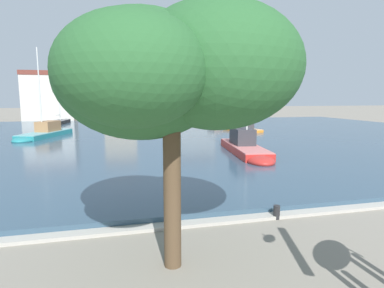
{
  "coord_description": "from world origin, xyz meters",
  "views": [
    {
      "loc": [
        -1.27,
        -1.73,
        4.36
      ],
      "look_at": [
        2.29,
        12.74,
        2.2
      ],
      "focal_mm": 29.97,
      "sensor_mm": 36.0,
      "label": 1
    }
  ],
  "objects_px": {
    "mooring_bollard": "(277,212)",
    "shade_tree": "(170,71)",
    "sailboat_navy": "(212,123)",
    "sailboat_orange": "(241,129)",
    "sailboat_red": "(246,149)",
    "sailboat_teal": "(43,134)",
    "sailboat_black": "(61,122)"
  },
  "relations": [
    {
      "from": "mooring_bollard",
      "to": "shade_tree",
      "type": "bearing_deg",
      "value": -152.98
    },
    {
      "from": "sailboat_navy",
      "to": "sailboat_orange",
      "type": "bearing_deg",
      "value": -85.86
    },
    {
      "from": "sailboat_red",
      "to": "sailboat_orange",
      "type": "xyz_separation_m",
      "value": [
        5.9,
        15.3,
        -0.11
      ]
    },
    {
      "from": "sailboat_teal",
      "to": "sailboat_orange",
      "type": "xyz_separation_m",
      "value": [
        22.42,
        1.18,
        -0.07
      ]
    },
    {
      "from": "sailboat_red",
      "to": "sailboat_navy",
      "type": "distance_m",
      "value": 25.33
    },
    {
      "from": "sailboat_teal",
      "to": "sailboat_navy",
      "type": "distance_m",
      "value": 24.21
    },
    {
      "from": "sailboat_teal",
      "to": "mooring_bollard",
      "type": "bearing_deg",
      "value": -63.44
    },
    {
      "from": "sailboat_teal",
      "to": "shade_tree",
      "type": "xyz_separation_m",
      "value": [
        8.54,
        -27.74,
        4.38
      ]
    },
    {
      "from": "sailboat_navy",
      "to": "shade_tree",
      "type": "relative_size",
      "value": 1.23
    },
    {
      "from": "sailboat_teal",
      "to": "sailboat_black",
      "type": "bearing_deg",
      "value": 93.06
    },
    {
      "from": "sailboat_orange",
      "to": "shade_tree",
      "type": "distance_m",
      "value": 32.39
    },
    {
      "from": "sailboat_orange",
      "to": "sailboat_navy",
      "type": "distance_m",
      "value": 9.51
    },
    {
      "from": "sailboat_orange",
      "to": "sailboat_red",
      "type": "bearing_deg",
      "value": -111.09
    },
    {
      "from": "sailboat_black",
      "to": "sailboat_navy",
      "type": "height_order",
      "value": "sailboat_navy"
    },
    {
      "from": "sailboat_black",
      "to": "sailboat_orange",
      "type": "distance_m",
      "value": 29.3
    },
    {
      "from": "sailboat_black",
      "to": "sailboat_red",
      "type": "distance_m",
      "value": 37.27
    },
    {
      "from": "sailboat_teal",
      "to": "sailboat_red",
      "type": "bearing_deg",
      "value": -40.53
    },
    {
      "from": "sailboat_black",
      "to": "sailboat_teal",
      "type": "relative_size",
      "value": 0.78
    },
    {
      "from": "sailboat_red",
      "to": "sailboat_navy",
      "type": "xyz_separation_m",
      "value": [
        5.21,
        24.79,
        -0.17
      ]
    },
    {
      "from": "sailboat_navy",
      "to": "mooring_bollard",
      "type": "xyz_separation_m",
      "value": [
        -8.95,
        -36.25,
        -0.24
      ]
    },
    {
      "from": "sailboat_black",
      "to": "shade_tree",
      "type": "bearing_deg",
      "value": -78.4
    },
    {
      "from": "sailboat_red",
      "to": "shade_tree",
      "type": "height_order",
      "value": "sailboat_red"
    },
    {
      "from": "sailboat_teal",
      "to": "shade_tree",
      "type": "bearing_deg",
      "value": -72.89
    },
    {
      "from": "sailboat_navy",
      "to": "shade_tree",
      "type": "xyz_separation_m",
      "value": [
        -13.19,
        -38.41,
        4.51
      ]
    },
    {
      "from": "sailboat_black",
      "to": "mooring_bollard",
      "type": "height_order",
      "value": "sailboat_black"
    },
    {
      "from": "sailboat_orange",
      "to": "mooring_bollard",
      "type": "distance_m",
      "value": 28.44
    },
    {
      "from": "shade_tree",
      "to": "sailboat_black",
      "type": "bearing_deg",
      "value": 101.6
    },
    {
      "from": "sailboat_black",
      "to": "shade_tree",
      "type": "height_order",
      "value": "shade_tree"
    },
    {
      "from": "sailboat_red",
      "to": "sailboat_navy",
      "type": "relative_size",
      "value": 1.1
    },
    {
      "from": "sailboat_black",
      "to": "sailboat_teal",
      "type": "distance_m",
      "value": 18.81
    },
    {
      "from": "sailboat_navy",
      "to": "mooring_bollard",
      "type": "relative_size",
      "value": 16.55
    },
    {
      "from": "sailboat_teal",
      "to": "sailboat_navy",
      "type": "relative_size",
      "value": 1.13
    }
  ]
}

